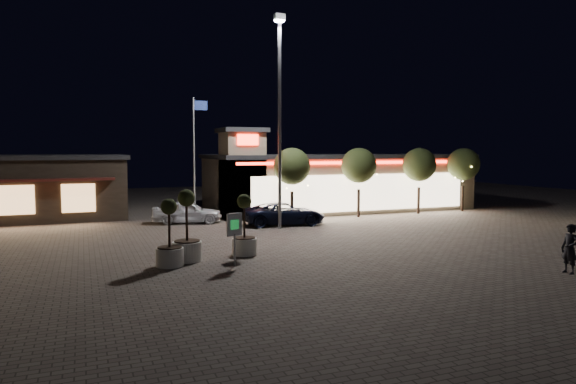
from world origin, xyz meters
name	(u,v)px	position (x,y,z in m)	size (l,w,h in m)	color
ground	(303,257)	(0.00, 0.00, 0.00)	(90.00, 90.00, 0.00)	#645950
retail_building	(334,181)	(9.51, 15.82, 2.21)	(20.40, 8.40, 6.10)	tan
restaurant_building	(0,186)	(-14.00, 19.97, 2.16)	(16.40, 11.00, 4.30)	#382D23
floodlight_pole	(280,109)	(2.00, 8.00, 7.02)	(0.60, 0.40, 12.38)	gray
flagpole	(196,148)	(-1.90, 13.00, 4.74)	(0.95, 0.10, 8.00)	white
string_tree_a	(292,167)	(4.00, 11.00, 3.56)	(2.42, 2.42, 4.79)	#332319
string_tree_b	(359,166)	(9.00, 11.00, 3.56)	(2.42, 2.42, 4.79)	#332319
string_tree_c	(419,165)	(14.00, 11.00, 3.56)	(2.42, 2.42, 4.79)	#332319
string_tree_d	(463,164)	(18.00, 11.00, 3.56)	(2.42, 2.42, 4.79)	#332319
pickup_truck	(284,214)	(2.83, 9.35, 0.70)	(2.32, 5.03, 1.40)	black
white_sedan	(187,212)	(-2.64, 12.33, 0.74)	(1.74, 4.33, 1.48)	silver
pedestrian	(570,249)	(8.13, -6.36, 0.93)	(0.68, 0.45, 1.87)	black
planter_left	(170,245)	(-5.59, 0.46, 0.84)	(1.10, 1.10, 2.71)	silver
planter_mid	(187,239)	(-4.75, 1.19, 0.93)	(1.22, 1.22, 3.00)	silver
planter_right	(244,236)	(-2.16, 1.52, 0.83)	(1.10, 1.10, 2.70)	silver
valet_sign	(234,229)	(-3.17, -0.44, 1.48)	(0.68, 0.28, 2.12)	gray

